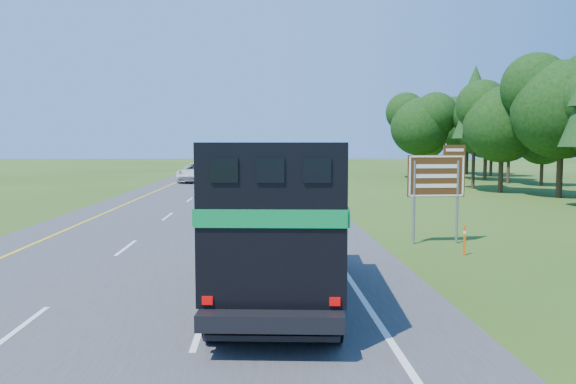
% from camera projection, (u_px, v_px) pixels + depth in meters
% --- Properties ---
extents(ground, '(300.00, 300.00, 0.00)m').
position_uv_depth(ground, '(79.00, 368.00, 9.41)').
color(ground, '#244712').
rests_on(ground, ground).
extents(road, '(15.00, 260.00, 0.04)m').
position_uv_depth(road, '(233.00, 181.00, 59.18)').
color(road, '#38383A').
rests_on(road, ground).
extents(lane_markings, '(11.15, 260.00, 0.01)m').
position_uv_depth(lane_markings, '(233.00, 180.00, 59.18)').
color(lane_markings, yellow).
rests_on(lane_markings, road).
extents(horse_truck, '(3.26, 8.62, 3.74)m').
position_uv_depth(horse_truck, '(280.00, 217.00, 13.33)').
color(horse_truck, black).
rests_on(horse_truck, road).
extents(white_suv, '(3.74, 7.18, 1.93)m').
position_uv_depth(white_suv, '(197.00, 173.00, 56.60)').
color(white_suv, silver).
rests_on(white_suv, road).
extents(far_car, '(2.14, 4.93, 1.65)m').
position_uv_depth(far_car, '(227.00, 160.00, 108.41)').
color(far_car, silver).
rests_on(far_car, road).
extents(exit_sign, '(2.21, 0.18, 3.75)m').
position_uv_depth(exit_sign, '(437.00, 180.00, 21.15)').
color(exit_sign, gray).
rests_on(exit_sign, ground).
extents(delineator, '(0.08, 0.05, 1.03)m').
position_uv_depth(delineator, '(464.00, 239.00, 19.00)').
color(delineator, '#FF550D').
rests_on(delineator, ground).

